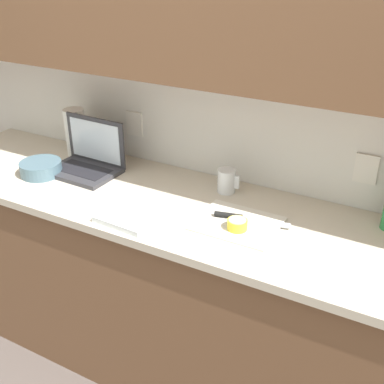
{
  "coord_description": "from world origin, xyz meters",
  "views": [
    {
      "loc": [
        0.93,
        -1.51,
        1.9
      ],
      "look_at": [
        0.12,
        -0.01,
        1.01
      ],
      "focal_mm": 45.0,
      "sensor_mm": 36.0,
      "label": 1
    }
  ],
  "objects": [
    {
      "name": "ground_plane",
      "position": [
        0.0,
        0.0,
        0.0
      ],
      "size": [
        12.0,
        12.0,
        0.0
      ],
      "primitive_type": "plane",
      "color": "#564C47",
      "rests_on": "ground"
    },
    {
      "name": "wall_back",
      "position": [
        0.0,
        0.25,
        1.56
      ],
      "size": [
        5.2,
        0.38,
        2.6
      ],
      "color": "white",
      "rests_on": "ground_plane"
    },
    {
      "name": "counter_unit",
      "position": [
        -0.02,
        0.0,
        0.47
      ],
      "size": [
        2.54,
        0.64,
        0.93
      ],
      "color": "brown",
      "rests_on": "ground_plane"
    },
    {
      "name": "laptop",
      "position": [
        -0.49,
        0.08,
        0.99
      ],
      "size": [
        0.33,
        0.24,
        0.24
      ],
      "rotation": [
        0.0,
        0.0,
        -0.03
      ],
      "color": "#333338",
      "rests_on": "counter_unit"
    },
    {
      "name": "cutting_board",
      "position": [
        0.33,
        -0.03,
        0.93
      ],
      "size": [
        0.31,
        0.26,
        0.01
      ],
      "primitive_type": "cube",
      "color": "silver",
      "rests_on": "counter_unit"
    },
    {
      "name": "knife",
      "position": [
        0.32,
        -0.01,
        0.94
      ],
      "size": [
        0.29,
        0.1,
        0.02
      ],
      "rotation": [
        0.0,
        0.0,
        0.23
      ],
      "color": "silver",
      "rests_on": "cutting_board"
    },
    {
      "name": "lemon_half_cut",
      "position": [
        0.35,
        -0.08,
        0.96
      ],
      "size": [
        0.08,
        0.08,
        0.04
      ],
      "color": "yellow",
      "rests_on": "cutting_board"
    },
    {
      "name": "measuring_cup",
      "position": [
        0.18,
        0.2,
        0.98
      ],
      "size": [
        0.1,
        0.08,
        0.1
      ],
      "color": "silver",
      "rests_on": "counter_unit"
    },
    {
      "name": "bowl_white",
      "position": [
        -0.66,
        -0.06,
        0.96
      ],
      "size": [
        0.19,
        0.19,
        0.06
      ],
      "color": "slate",
      "rests_on": "counter_unit"
    },
    {
      "name": "paper_towel_roll",
      "position": [
        -0.66,
        0.21,
        1.05
      ],
      "size": [
        0.1,
        0.1,
        0.24
      ],
      "color": "white",
      "rests_on": "counter_unit"
    },
    {
      "name": "dish_towel",
      "position": [
        -0.06,
        -0.21,
        0.94
      ],
      "size": [
        0.23,
        0.17,
        0.02
      ],
      "primitive_type": "cube",
      "rotation": [
        0.0,
        0.0,
        -0.05
      ],
      "color": "white",
      "rests_on": "counter_unit"
    }
  ]
}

